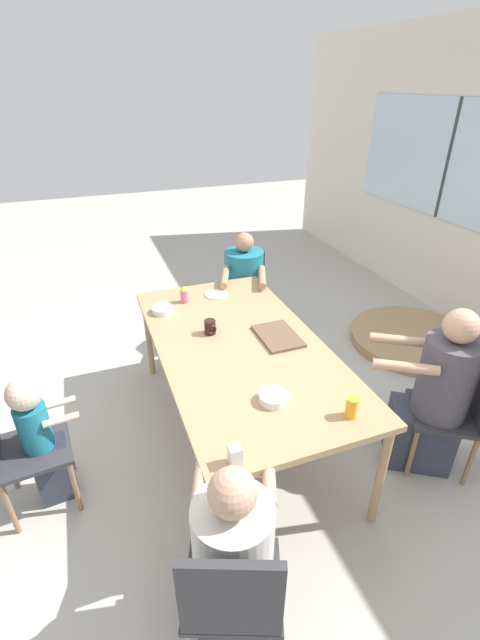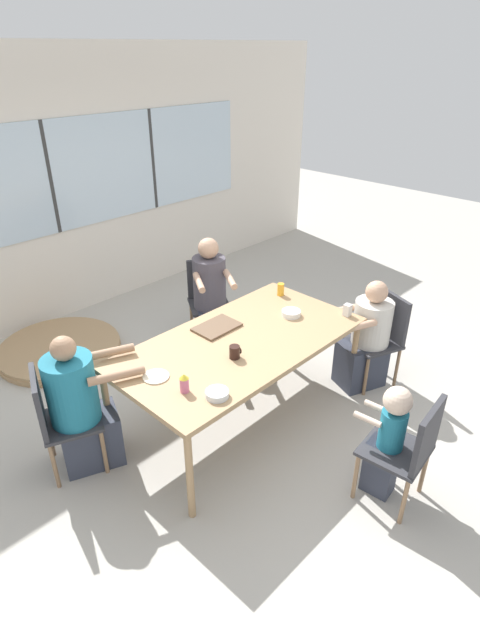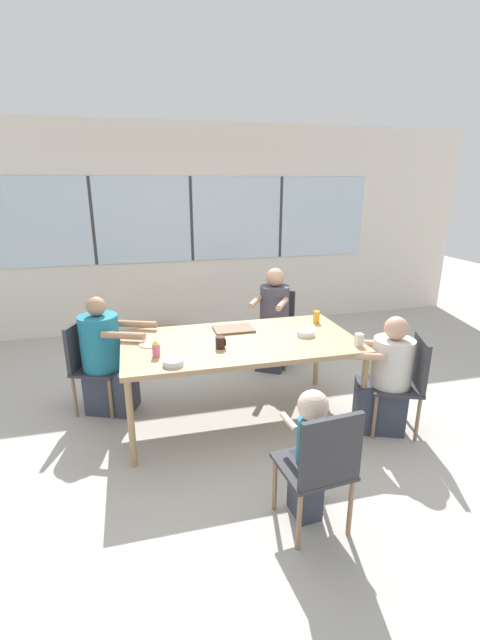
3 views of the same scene
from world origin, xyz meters
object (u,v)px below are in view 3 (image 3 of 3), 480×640
object	(u,v)px
sippy_cup	(156,348)
bowl_cereal	(306,333)
chair_for_woman_green_shirt	(277,321)
milk_carton_small	(359,340)
person_woman_green_shirt	(273,324)
person_man_blue_shirt	(106,362)
chair_for_man_teal_shirt	(407,377)
chair_for_man_blue_shirt	(88,359)
person_man_teal_shirt	(385,381)
chair_for_toddler	(322,463)
bowl_white_shallow	(173,362)
coffee_mug	(221,342)
folded_table_stack	(161,342)
person_toddler	(309,454)
juice_glass	(316,317)

from	to	relation	value
sippy_cup	bowl_cereal	world-z (taller)	sippy_cup
chair_for_woman_green_shirt	milk_carton_small	distance (m)	1.59
person_woman_green_shirt	person_man_blue_shirt	world-z (taller)	person_woman_green_shirt
person_woman_green_shirt	milk_carton_small	xyz separation A→B (m)	(0.26, -1.41, 0.30)
person_man_blue_shirt	bowl_cereal	xyz separation A→B (m)	(1.73, -0.49, 0.30)
chair_for_man_teal_shirt	milk_carton_small	distance (m)	0.52
chair_for_man_blue_shirt	milk_carton_small	distance (m)	2.41
person_man_teal_shirt	chair_for_man_teal_shirt	bearing A→B (deg)	-90.00
chair_for_man_teal_shirt	milk_carton_small	world-z (taller)	milk_carton_small
person_man_blue_shirt	chair_for_toddler	bearing A→B (deg)	56.46
milk_carton_small	person_man_blue_shirt	bearing A→B (deg)	158.08
chair_for_man_blue_shirt	person_man_blue_shirt	world-z (taller)	person_man_blue_shirt
chair_for_toddler	person_man_teal_shirt	xyz separation A→B (m)	(1.01, 0.94, -0.05)
chair_for_woman_green_shirt	sippy_cup	world-z (taller)	sippy_cup
bowl_white_shallow	chair_for_woman_green_shirt	bearing A→B (deg)	49.26
person_man_blue_shirt	milk_carton_small	distance (m)	2.24
chair_for_woman_green_shirt	coffee_mug	distance (m)	1.66
milk_carton_small	chair_for_man_blue_shirt	bearing A→B (deg)	158.06
sippy_cup	folded_table_stack	world-z (taller)	sippy_cup
person_man_teal_shirt	person_toddler	xyz separation A→B (m)	(-1.03, -0.79, 0.01)
chair_for_toddler	juice_glass	size ratio (longest dim) A/B	7.49
folded_table_stack	person_woman_green_shirt	bearing A→B (deg)	-38.66
chair_for_man_blue_shirt	chair_for_man_teal_shirt	size ratio (longest dim) A/B	1.00
chair_for_toddler	milk_carton_small	size ratio (longest dim) A/B	8.23
chair_for_man_teal_shirt	person_toddler	xyz separation A→B (m)	(-1.19, -0.73, -0.04)
person_woman_green_shirt	sippy_cup	bearing A→B (deg)	74.06
folded_table_stack	person_man_teal_shirt	bearing A→B (deg)	-55.52
chair_for_woman_green_shirt	coffee_mug	xyz separation A→B (m)	(-0.94, -1.33, 0.31)
person_man_blue_shirt	bowl_cereal	world-z (taller)	person_man_blue_shirt
chair_for_man_blue_shirt	bowl_white_shallow	xyz separation A→B (m)	(0.69, -0.91, 0.28)
milk_carton_small	bowl_cereal	xyz separation A→B (m)	(-0.33, 0.33, -0.03)
person_man_teal_shirt	bowl_white_shallow	distance (m)	1.78
chair_for_woman_green_shirt	person_man_blue_shirt	world-z (taller)	person_man_blue_shirt
chair_for_man_teal_shirt	coffee_mug	size ratio (longest dim) A/B	8.62
coffee_mug	bowl_cereal	distance (m)	0.79
juice_glass	bowl_cereal	xyz separation A→B (m)	(-0.24, -0.32, -0.03)
chair_for_man_teal_shirt	juice_glass	bearing A→B (deg)	52.13
person_man_teal_shirt	coffee_mug	world-z (taller)	person_man_teal_shirt
chair_for_man_teal_shirt	person_toddler	world-z (taller)	person_toddler
chair_for_toddler	juice_glass	world-z (taller)	juice_glass
bowl_cereal	folded_table_stack	size ratio (longest dim) A/B	0.13
person_woman_green_shirt	folded_table_stack	xyz separation A→B (m)	(-1.21, 0.97, -0.47)
sippy_cup	juice_glass	xyz separation A→B (m)	(1.54, 0.48, -0.01)
coffee_mug	milk_carton_small	size ratio (longest dim) A/B	0.96
person_toddler	folded_table_stack	bearing A→B (deg)	96.29
chair_for_man_blue_shirt	person_toddler	xyz separation A→B (m)	(1.41, -1.77, -0.04)
chair_for_man_blue_shirt	milk_carton_small	world-z (taller)	milk_carton_small
person_man_teal_shirt	bowl_white_shallow	world-z (taller)	person_man_teal_shirt
folded_table_stack	person_man_blue_shirt	bearing A→B (deg)	-110.80
chair_for_man_teal_shirt	person_woman_green_shirt	distance (m)	1.69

